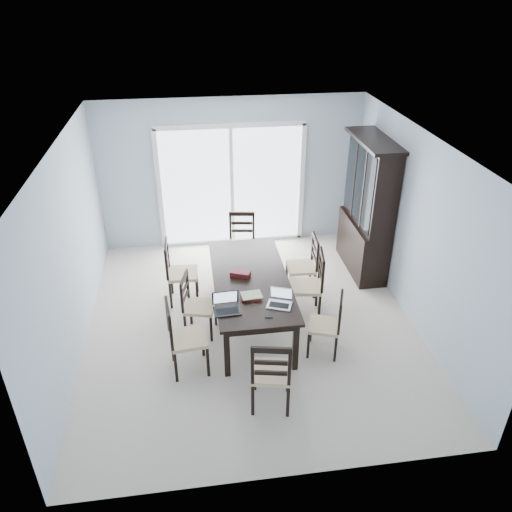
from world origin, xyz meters
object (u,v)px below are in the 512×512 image
object	(u,v)px
game_box	(240,274)
chair_left_far	(176,266)
chair_right_near	(332,319)
hot_tub	(194,194)
chair_end_near	(271,368)
dining_table	(251,283)
chair_end_far	(242,236)
cell_phone	(269,317)
chair_left_mid	(193,299)
chair_left_near	(179,331)
laptop_dark	(227,308)
china_hutch	(367,209)
chair_right_mid	(313,278)
laptop_silver	(279,302)
chair_right_far	(308,259)

from	to	relation	value
game_box	chair_left_far	bearing A→B (deg)	144.16
chair_right_near	hot_tub	world-z (taller)	hot_tub
chair_end_near	hot_tub	bearing A→B (deg)	108.58
dining_table	chair_end_far	world-z (taller)	chair_end_far
dining_table	cell_phone	size ratio (longest dim) A/B	22.81
chair_left_mid	cell_phone	size ratio (longest dim) A/B	10.66
chair_left_near	laptop_dark	distance (m)	0.63
dining_table	chair_left_far	bearing A→B (deg)	144.80
china_hutch	chair_left_far	world-z (taller)	china_hutch
chair_right_mid	chair_end_near	xyz separation A→B (m)	(-0.88, -1.71, -0.01)
laptop_silver	cell_phone	distance (m)	0.27
chair_left_near	chair_right_near	world-z (taller)	chair_left_near
laptop_silver	hot_tub	bearing A→B (deg)	123.22
chair_right_far	chair_end_far	size ratio (longest dim) A/B	0.97
chair_end_near	laptop_silver	bearing A→B (deg)	85.90
laptop_dark	cell_phone	xyz separation A→B (m)	(0.48, -0.18, -0.05)
chair_right_mid	chair_right_far	distance (m)	0.58
chair_right_far	game_box	xyz separation A→B (m)	(-1.08, -0.59, 0.21)
chair_right_mid	chair_right_far	bearing A→B (deg)	2.56
chair_left_mid	chair_left_far	world-z (taller)	chair_left_far
chair_right_mid	hot_tub	bearing A→B (deg)	32.85
china_hutch	chair_left_mid	world-z (taller)	china_hutch
laptop_silver	chair_left_near	bearing A→B (deg)	-152.72
cell_phone	laptop_dark	bearing A→B (deg)	170.45
dining_table	chair_end_far	size ratio (longest dim) A/B	1.98
chair_right_near	dining_table	bearing A→B (deg)	70.19
laptop_dark	cell_phone	distance (m)	0.52
chair_left_far	laptop_silver	distance (m)	1.90
cell_phone	china_hutch	bearing A→B (deg)	58.77
laptop_silver	dining_table	bearing A→B (deg)	132.30
china_hutch	laptop_dark	distance (m)	3.12
chair_end_near	chair_left_mid	bearing A→B (deg)	128.87
chair_left_mid	chair_right_near	xyz separation A→B (m)	(1.71, -0.67, -0.01)
chair_right_far	game_box	size ratio (longest dim) A/B	4.13
chair_end_near	hot_tub	size ratio (longest dim) A/B	0.50
chair_left_mid	laptop_silver	size ratio (longest dim) A/B	2.94
hot_tub	chair_end_near	bearing A→B (deg)	-82.70
chair_left_mid	cell_phone	distance (m)	1.22
chair_left_mid	chair_right_near	bearing A→B (deg)	82.38
chair_right_far	chair_end_near	world-z (taller)	chair_end_near
chair_right_near	game_box	world-z (taller)	chair_right_near
chair_right_far	cell_phone	xyz separation A→B (m)	(-0.85, -1.56, 0.18)
chair_left_far	chair_right_mid	distance (m)	1.99
chair_right_mid	game_box	distance (m)	1.03
chair_left_far	chair_right_near	world-z (taller)	chair_left_far
chair_left_near	chair_left_mid	distance (m)	0.75
chair_left_near	chair_right_near	xyz separation A→B (m)	(1.89, 0.07, -0.07)
dining_table	china_hutch	bearing A→B (deg)	31.71
laptop_dark	chair_left_mid	bearing A→B (deg)	119.74
chair_left_near	laptop_dark	bearing A→B (deg)	93.77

